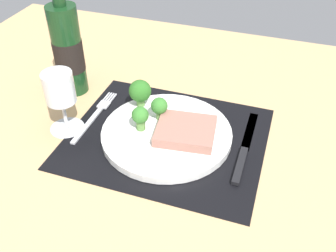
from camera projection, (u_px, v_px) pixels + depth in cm
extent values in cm
cube|color=tan|center=(167.00, 143.00, 80.46)|extent=(140.00, 110.00, 3.00)
cube|color=black|center=(167.00, 137.00, 79.43)|extent=(40.11, 33.52, 0.30)
cylinder|color=white|center=(167.00, 134.00, 78.84)|extent=(26.90, 26.90, 1.60)
cube|color=#9E6B5B|center=(186.00, 130.00, 76.78)|extent=(12.78, 11.52, 2.08)
cylinder|color=#5B8942|center=(141.00, 125.00, 78.19)|extent=(1.87, 1.87, 2.06)
sphere|color=#387A2D|center=(140.00, 115.00, 76.61)|extent=(3.49, 3.49, 3.49)
cylinder|color=#5B8942|center=(141.00, 102.00, 84.86)|extent=(1.85, 1.85, 1.70)
sphere|color=#2D6B23|center=(140.00, 91.00, 83.02)|extent=(4.91, 4.91, 4.91)
cylinder|color=#6B994C|center=(159.00, 115.00, 80.98)|extent=(1.38, 1.38, 1.83)
sphere|color=#387A2D|center=(159.00, 106.00, 79.46)|extent=(3.55, 3.55, 3.55)
cube|color=silver|center=(88.00, 125.00, 82.05)|extent=(1.00, 13.00, 0.50)
cube|color=silver|center=(104.00, 105.00, 87.81)|extent=(2.40, 2.60, 0.40)
cube|color=silver|center=(106.00, 97.00, 90.32)|extent=(0.30, 3.60, 0.35)
cube|color=silver|center=(108.00, 97.00, 90.17)|extent=(0.30, 3.60, 0.35)
cube|color=silver|center=(111.00, 98.00, 90.02)|extent=(0.30, 3.60, 0.35)
cube|color=silver|center=(113.00, 98.00, 89.87)|extent=(0.30, 3.60, 0.35)
cube|color=black|center=(240.00, 165.00, 72.18)|extent=(1.40, 10.00, 0.80)
cube|color=silver|center=(250.00, 130.00, 80.83)|extent=(1.80, 13.00, 0.30)
cylinder|color=#143819|center=(68.00, 51.00, 87.17)|extent=(6.69, 6.69, 21.09)
cylinder|color=black|center=(69.00, 55.00, 87.83)|extent=(6.82, 6.82, 7.38)
cylinder|color=silver|center=(67.00, 127.00, 81.90)|extent=(7.22, 7.22, 0.40)
cylinder|color=silver|center=(65.00, 114.00, 79.66)|extent=(0.80, 0.80, 6.73)
cylinder|color=silver|center=(59.00, 88.00, 75.54)|extent=(6.13, 6.13, 6.47)
cylinder|color=#560C19|center=(61.00, 96.00, 76.73)|extent=(5.40, 5.40, 2.63)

